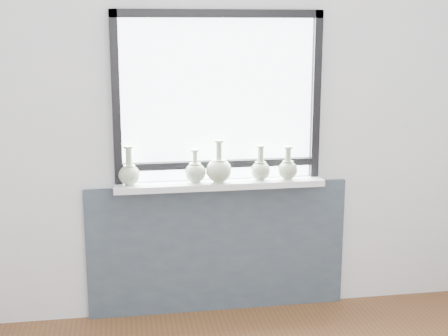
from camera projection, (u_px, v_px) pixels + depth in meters
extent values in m
cube|color=silver|center=(217.00, 116.00, 3.92)|extent=(3.60, 0.02, 2.60)
cube|color=#3E4C56|center=(218.00, 248.00, 4.08)|extent=(1.70, 0.03, 0.86)
cube|color=silver|center=(220.00, 184.00, 3.92)|extent=(1.32, 0.18, 0.04)
cube|color=black|center=(116.00, 99.00, 3.75)|extent=(0.05, 0.06, 1.05)
cube|color=black|center=(316.00, 95.00, 3.95)|extent=(0.05, 0.06, 1.05)
cube|color=black|center=(218.00, 14.00, 3.74)|extent=(1.30, 0.06, 0.05)
cube|color=black|center=(219.00, 164.00, 3.94)|extent=(1.20, 0.05, 0.04)
cube|color=white|center=(218.00, 100.00, 3.88)|extent=(1.20, 0.01, 1.00)
cylinder|color=#A6B897|center=(130.00, 184.00, 3.82)|extent=(0.06, 0.06, 0.01)
ellipsoid|color=#A6B897|center=(130.00, 175.00, 3.81)|extent=(0.13, 0.13, 0.12)
cone|color=#A6B897|center=(129.00, 168.00, 3.80)|extent=(0.07, 0.07, 0.03)
cylinder|color=#A6B897|center=(129.00, 158.00, 3.79)|extent=(0.04, 0.04, 0.13)
cylinder|color=#A6B897|center=(129.00, 147.00, 3.77)|extent=(0.06, 0.06, 0.01)
cylinder|color=#A6B897|center=(195.00, 182.00, 3.89)|extent=(0.06, 0.06, 0.01)
ellipsoid|color=#A6B897|center=(195.00, 173.00, 3.87)|extent=(0.13, 0.13, 0.12)
cone|color=#A6B897|center=(195.00, 165.00, 3.86)|extent=(0.07, 0.07, 0.03)
cylinder|color=#A6B897|center=(195.00, 159.00, 3.85)|extent=(0.03, 0.03, 0.09)
cylinder|color=#A6B897|center=(195.00, 150.00, 3.84)|extent=(0.06, 0.06, 0.01)
cylinder|color=#A6B897|center=(219.00, 182.00, 3.89)|extent=(0.07, 0.07, 0.01)
ellipsoid|color=#A6B897|center=(219.00, 171.00, 3.87)|extent=(0.16, 0.16, 0.15)
cone|color=#A6B897|center=(219.00, 162.00, 3.86)|extent=(0.09, 0.09, 0.03)
cylinder|color=#A6B897|center=(219.00, 152.00, 3.85)|extent=(0.04, 0.04, 0.13)
cylinder|color=#A6B897|center=(219.00, 141.00, 3.83)|extent=(0.06, 0.06, 0.01)
cylinder|color=#A6B897|center=(260.00, 179.00, 3.95)|extent=(0.06, 0.06, 0.01)
ellipsoid|color=#A6B897|center=(260.00, 171.00, 3.94)|extent=(0.13, 0.13, 0.12)
cone|color=#A6B897|center=(260.00, 164.00, 3.93)|extent=(0.07, 0.07, 0.03)
cylinder|color=#A6B897|center=(261.00, 156.00, 3.92)|extent=(0.04, 0.04, 0.11)
cylinder|color=#A6B897|center=(261.00, 146.00, 3.90)|extent=(0.05, 0.05, 0.01)
cylinder|color=#A6B897|center=(287.00, 178.00, 3.97)|extent=(0.06, 0.06, 0.01)
ellipsoid|color=#A6B897|center=(288.00, 170.00, 3.96)|extent=(0.13, 0.13, 0.12)
cone|color=#A6B897|center=(288.00, 163.00, 3.95)|extent=(0.07, 0.07, 0.03)
cylinder|color=#A6B897|center=(288.00, 156.00, 3.94)|extent=(0.04, 0.04, 0.10)
cylinder|color=#A6B897|center=(288.00, 147.00, 3.92)|extent=(0.06, 0.06, 0.01)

